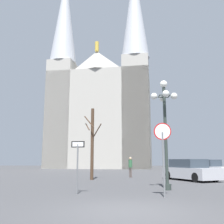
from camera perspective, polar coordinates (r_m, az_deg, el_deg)
ground_plane at (r=8.11m, az=3.61°, el=-21.04°), size 120.00×120.00×0.00m
cathedral at (r=48.22m, az=-2.52°, el=2.52°), size 19.57×13.95×39.04m
stop_sign at (r=10.93m, az=11.21°, el=-7.22°), size 0.71×0.21×3.01m
one_way_arrow_sign at (r=11.84m, az=-7.64°, el=-10.46°), size 0.61×0.10×2.31m
street_lamp at (r=13.72m, az=11.62°, el=-0.86°), size 1.40×1.40×5.66m
bare_tree at (r=20.03m, az=-4.41°, el=-6.65°), size 1.38×1.39×5.46m
parked_car_near_silver at (r=20.22m, az=16.85°, el=-12.27°), size 3.56×4.86×1.53m
parked_car_far_white at (r=25.62m, az=20.33°, el=-11.64°), size 3.69×4.53×1.50m
pedestrian_walking at (r=22.56m, az=4.10°, el=-11.65°), size 0.32×0.32×1.70m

